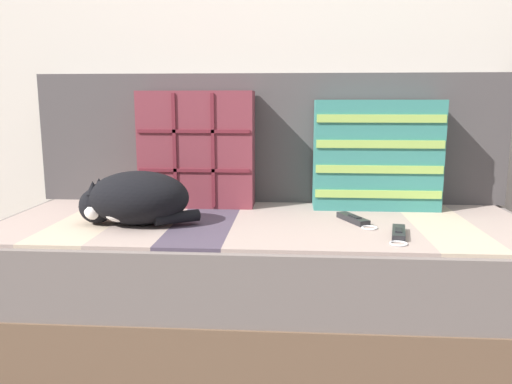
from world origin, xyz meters
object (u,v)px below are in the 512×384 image
(game_remote_near, at_px, (399,233))
(couch, at_px, (264,275))
(game_remote_far, at_px, (354,219))
(throw_pillow_quilted, at_px, (197,149))
(sleeping_cat, at_px, (133,199))
(throw_pillow_striped, at_px, (376,155))

(game_remote_near, bearing_deg, couch, 152.17)
(game_remote_near, bearing_deg, game_remote_far, 122.37)
(couch, height_order, throw_pillow_quilted, throw_pillow_quilted)
(sleeping_cat, bearing_deg, couch, 16.36)
(throw_pillow_quilted, xyz_separation_m, game_remote_near, (0.65, -0.39, -0.20))
(throw_pillow_striped, xyz_separation_m, sleeping_cat, (-0.79, -0.30, -0.11))
(sleeping_cat, xyz_separation_m, game_remote_near, (0.80, -0.09, -0.07))
(throw_pillow_striped, bearing_deg, game_remote_near, -89.13)
(throw_pillow_striped, distance_m, game_remote_near, 0.43)
(throw_pillow_quilted, xyz_separation_m, throw_pillow_striped, (0.64, -0.00, -0.02))
(couch, relative_size, sleeping_cat, 4.69)
(sleeping_cat, height_order, game_remote_near, sleeping_cat)
(sleeping_cat, distance_m, game_remote_near, 0.81)
(throw_pillow_striped, bearing_deg, sleeping_cat, -159.07)
(throw_pillow_quilted, height_order, sleeping_cat, throw_pillow_quilted)
(game_remote_near, bearing_deg, throw_pillow_quilted, 148.84)
(couch, distance_m, throw_pillow_quilted, 0.52)
(couch, bearing_deg, game_remote_far, -8.30)
(couch, distance_m, throw_pillow_striped, 0.58)
(couch, bearing_deg, game_remote_near, -27.83)
(throw_pillow_quilted, distance_m, throw_pillow_striped, 0.64)
(couch, relative_size, game_remote_far, 9.24)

